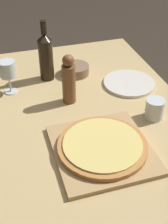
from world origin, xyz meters
The scene contains 10 objects.
ground_plane centered at (0.00, 0.00, 0.00)m, with size 12.00×12.00×0.00m, color #382D23.
dining_table centered at (0.00, 0.00, 0.66)m, with size 1.00×1.29×0.75m.
cutting_board centered at (0.03, -0.27, 0.76)m, with size 0.35×0.37×0.02m.
pizza centered at (0.03, -0.27, 0.78)m, with size 0.33×0.33×0.02m.
wine_bottle centered at (-0.05, 0.30, 0.87)m, with size 0.07×0.07×0.30m.
pepper_mill centered at (0.00, 0.08, 0.86)m, with size 0.06×0.06×0.23m.
wine_glass centered at (-0.25, 0.23, 0.87)m, with size 0.08×0.08×0.16m.
small_bowl centered at (0.09, 0.30, 0.77)m, with size 0.14×0.14×0.05m.
drinking_tumbler centered at (0.31, -0.14, 0.79)m, with size 0.08×0.08×0.09m.
dinner_plate centered at (0.32, 0.13, 0.76)m, with size 0.25×0.25×0.01m.
Camera 1 is at (-0.27, -1.06, 1.56)m, focal length 50.00 mm.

